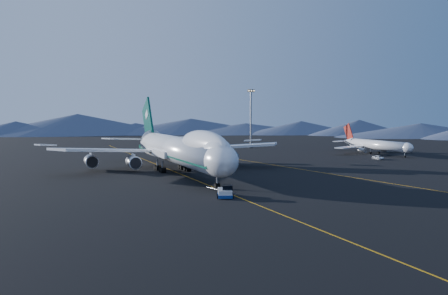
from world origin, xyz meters
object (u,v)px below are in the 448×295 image
object	(u,v)px
second_jet	(375,145)
floodlight_mast	(251,118)
boeing_747	(178,149)
pushback_tug	(225,193)
service_van	(378,158)

from	to	relation	value
second_jet	floodlight_mast	world-z (taller)	floodlight_mast
boeing_747	floodlight_mast	size ratio (longest dim) A/B	2.99
boeing_747	second_jet	xyz separation A→B (m)	(80.95, 28.65, -2.60)
pushback_tug	second_jet	world-z (taller)	second_jet
boeing_747	second_jet	world-z (taller)	boeing_747
second_jet	floodlight_mast	bearing A→B (deg)	120.40
pushback_tug	floodlight_mast	bearing A→B (deg)	82.47
second_jet	service_van	size ratio (longest dim) A/B	8.56
boeing_747	floodlight_mast	xyz separation A→B (m)	(52.60, 72.76, 6.46)
service_van	floodlight_mast	bearing A→B (deg)	108.64
second_jet	floodlight_mast	xyz separation A→B (m)	(-28.36, 44.11, 9.06)
second_jet	boeing_747	bearing A→B (deg)	-162.85
pushback_tug	service_van	bearing A→B (deg)	52.95
service_van	pushback_tug	bearing A→B (deg)	-141.74
boeing_747	pushback_tug	xyz separation A→B (m)	(-2.11, -35.94, -5.14)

